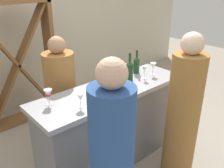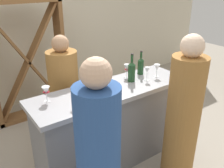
% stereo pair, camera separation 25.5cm
% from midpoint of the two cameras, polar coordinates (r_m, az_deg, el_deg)
% --- Properties ---
extents(ground_plane, '(12.00, 12.00, 0.00)m').
position_cam_midpoint_polar(ground_plane, '(3.19, -2.40, -17.26)').
color(ground_plane, '#9E9384').
extents(back_wall, '(8.00, 0.10, 2.80)m').
position_cam_midpoint_polar(back_wall, '(4.40, -21.66, 13.15)').
color(back_wall, beige).
rests_on(back_wall, ground).
extents(bar_counter, '(1.81, 0.57, 0.98)m').
position_cam_midpoint_polar(bar_counter, '(2.89, -2.57, -9.83)').
color(bar_counter, slate).
rests_on(bar_counter, ground).
extents(wine_rack, '(1.14, 0.28, 1.81)m').
position_cam_midpoint_polar(wine_rack, '(3.89, -22.91, 4.11)').
color(wine_rack, brown).
rests_on(wine_rack, ground).
extents(wine_bottle_leftmost_amber_brown, '(0.08, 0.08, 0.31)m').
position_cam_midpoint_polar(wine_bottle_leftmost_amber_brown, '(2.49, -5.72, 0.19)').
color(wine_bottle_leftmost_amber_brown, '#331E0F').
rests_on(wine_bottle_leftmost_amber_brown, bar_counter).
extents(wine_bottle_second_left_olive_green, '(0.08, 0.08, 0.33)m').
position_cam_midpoint_polar(wine_bottle_second_left_olive_green, '(2.80, 1.48, 3.15)').
color(wine_bottle_second_left_olive_green, '#193D1E').
rests_on(wine_bottle_second_left_olive_green, bar_counter).
extents(wine_bottle_center_olive_green, '(0.08, 0.08, 0.29)m').
position_cam_midpoint_polar(wine_bottle_center_olive_green, '(3.04, 3.32, 4.51)').
color(wine_bottle_center_olive_green, '#193D1E').
rests_on(wine_bottle_center_olive_green, bar_counter).
extents(wine_glass_near_left, '(0.08, 0.08, 0.14)m').
position_cam_midpoint_polar(wine_glass_near_left, '(2.27, -10.54, -3.13)').
color(wine_glass_near_left, white).
rests_on(wine_glass_near_left, bar_counter).
extents(wine_glass_near_center, '(0.06, 0.06, 0.16)m').
position_cam_midpoint_polar(wine_glass_near_center, '(2.86, 5.01, 3.32)').
color(wine_glass_near_center, white).
rests_on(wine_glass_near_center, bar_counter).
extents(wine_glass_near_right, '(0.07, 0.07, 0.15)m').
position_cam_midpoint_polar(wine_glass_near_right, '(2.99, 7.06, 4.05)').
color(wine_glass_near_right, white).
rests_on(wine_glass_near_right, bar_counter).
extents(wine_glass_far_left, '(0.08, 0.08, 0.16)m').
position_cam_midpoint_polar(wine_glass_far_left, '(2.38, -17.57, -2.36)').
color(wine_glass_far_left, white).
rests_on(wine_glass_far_left, bar_counter).
extents(wine_glass_far_center, '(0.07, 0.07, 0.16)m').
position_cam_midpoint_polar(wine_glass_far_center, '(2.92, 0.24, 3.66)').
color(wine_glass_far_center, white).
rests_on(wine_glass_far_center, bar_counter).
extents(person_left_guest, '(0.41, 0.41, 1.63)m').
position_cam_midpoint_polar(person_left_guest, '(2.66, 13.47, -7.06)').
color(person_left_guest, '#9E6B33').
rests_on(person_left_guest, ground).
extents(person_center_guest, '(0.44, 0.44, 1.63)m').
position_cam_midpoint_polar(person_center_guest, '(1.97, -3.96, -18.74)').
color(person_center_guest, '#284C8C').
rests_on(person_center_guest, ground).
extents(person_server_behind, '(0.42, 0.42, 1.50)m').
position_cam_midpoint_polar(person_server_behind, '(3.07, -13.87, -4.26)').
color(person_server_behind, '#9E6B33').
rests_on(person_server_behind, ground).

